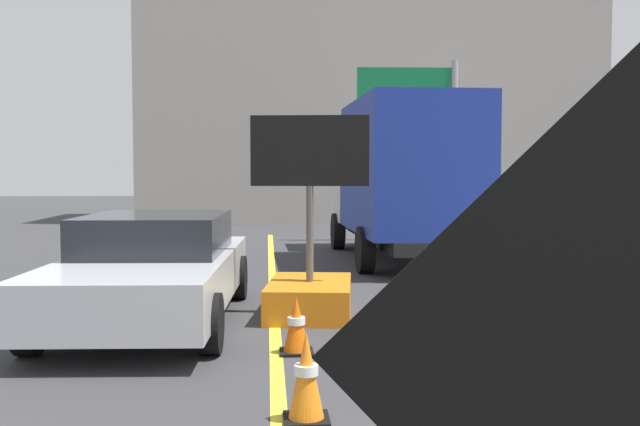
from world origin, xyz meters
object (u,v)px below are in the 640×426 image
Objects in this scene: arrow_board_trailer at (310,279)px; traffic_cone_mid_lane at (306,377)px; box_truck at (401,177)px; traffic_cone_far_lane at (296,325)px; pickup_car at (154,268)px; highway_guide_sign at (426,118)px.

arrow_board_trailer is 4.21m from traffic_cone_mid_lane.
box_truck is at bearing 67.88° from arrow_board_trailer.
traffic_cone_far_lane is at bearing -97.32° from arrow_board_trailer.
box_truck is 7.52m from pickup_car.
pickup_car is 1.03× the size of highway_guide_sign.
pickup_car is 8.39× the size of traffic_cone_far_lane.
arrow_board_trailer reaches higher than traffic_cone_far_lane.
traffic_cone_mid_lane is 1.16× the size of traffic_cone_far_lane.
traffic_cone_mid_lane is 2.10m from traffic_cone_far_lane.
highway_guide_sign is at bearing 69.14° from arrow_board_trailer.
box_truck is at bearing -109.15° from highway_guide_sign.
box_truck is 9.52× the size of traffic_cone_mid_lane.
traffic_cone_far_lane is at bearing -45.26° from pickup_car.
traffic_cone_mid_lane is at bearing -106.07° from highway_guide_sign.
arrow_board_trailer is 3.80× the size of traffic_cone_mid_lane.
arrow_board_trailer reaches higher than pickup_car.
arrow_board_trailer is at bearing 82.68° from traffic_cone_far_lane.
highway_guide_sign is at bearing 73.93° from traffic_cone_mid_lane.
traffic_cone_far_lane is (-0.27, -2.10, -0.18)m from arrow_board_trailer.
arrow_board_trailer is at bearing -112.12° from box_truck.
highway_guide_sign is (3.82, 10.01, 2.94)m from arrow_board_trailer.
pickup_car is (-4.37, -6.01, -1.13)m from box_truck.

